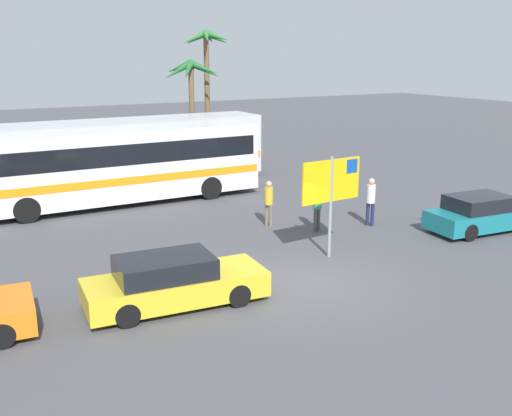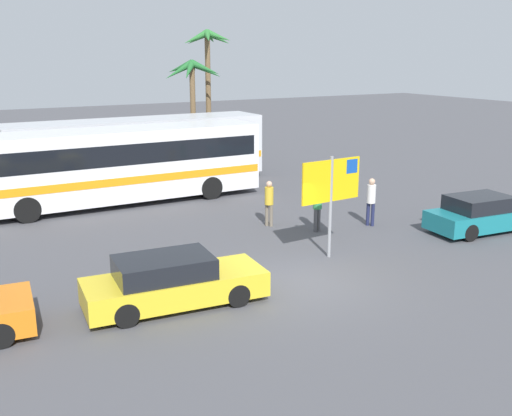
{
  "view_description": "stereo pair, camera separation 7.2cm",
  "coord_description": "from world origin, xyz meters",
  "px_view_note": "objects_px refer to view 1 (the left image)",
  "views": [
    {
      "loc": [
        -8.66,
        -12.8,
        6.21
      ],
      "look_at": [
        0.62,
        3.48,
        1.3
      ],
      "focal_mm": 41.56,
      "sensor_mm": 36.0,
      "label": 1
    },
    {
      "loc": [
        -8.6,
        -12.84,
        6.21
      ],
      "look_at": [
        0.62,
        3.48,
        1.3
      ],
      "focal_mm": 41.56,
      "sensor_mm": 36.0,
      "label": 2
    }
  ],
  "objects_px": {
    "bus_front_coach": "(115,162)",
    "car_teal": "(482,214)",
    "car_yellow": "(173,282)",
    "pedestrian_by_bus": "(269,200)",
    "pedestrian_crossing_lot": "(317,204)",
    "ferry_sign": "(332,184)",
    "pedestrian_near_sign": "(371,198)",
    "bus_rear_coach": "(137,148)"
  },
  "relations": [
    {
      "from": "bus_front_coach",
      "to": "car_teal",
      "type": "relative_size",
      "value": 2.89
    },
    {
      "from": "car_yellow",
      "to": "pedestrian_by_bus",
      "type": "xyz_separation_m",
      "value": [
        5.77,
        4.95,
        0.37
      ]
    },
    {
      "from": "pedestrian_by_bus",
      "to": "pedestrian_crossing_lot",
      "type": "xyz_separation_m",
      "value": [
        1.17,
        -1.41,
        0.02
      ]
    },
    {
      "from": "ferry_sign",
      "to": "pedestrian_crossing_lot",
      "type": "xyz_separation_m",
      "value": [
        1.24,
        2.47,
        -1.31
      ]
    },
    {
      "from": "pedestrian_by_bus",
      "to": "car_teal",
      "type": "bearing_deg",
      "value": -66.32
    },
    {
      "from": "car_teal",
      "to": "pedestrian_crossing_lot",
      "type": "xyz_separation_m",
      "value": [
        -5.13,
        2.92,
        0.38
      ]
    },
    {
      "from": "car_teal",
      "to": "pedestrian_near_sign",
      "type": "xyz_separation_m",
      "value": [
        -3.01,
        2.52,
        0.43
      ]
    },
    {
      "from": "car_teal",
      "to": "pedestrian_by_bus",
      "type": "bearing_deg",
      "value": 150.93
    },
    {
      "from": "bus_front_coach",
      "to": "pedestrian_near_sign",
      "type": "relative_size",
      "value": 6.88
    },
    {
      "from": "bus_front_coach",
      "to": "ferry_sign",
      "type": "xyz_separation_m",
      "value": [
        3.82,
        -9.92,
        0.54
      ]
    },
    {
      "from": "ferry_sign",
      "to": "pedestrian_near_sign",
      "type": "relative_size",
      "value": 1.79
    },
    {
      "from": "bus_front_coach",
      "to": "pedestrian_near_sign",
      "type": "xyz_separation_m",
      "value": [
        7.18,
        -7.85,
        -0.72
      ]
    },
    {
      "from": "car_teal",
      "to": "pedestrian_near_sign",
      "type": "relative_size",
      "value": 2.38
    },
    {
      "from": "car_yellow",
      "to": "bus_rear_coach",
      "type": "bearing_deg",
      "value": 79.61
    },
    {
      "from": "bus_rear_coach",
      "to": "car_yellow",
      "type": "height_order",
      "value": "bus_rear_coach"
    },
    {
      "from": "bus_rear_coach",
      "to": "pedestrian_crossing_lot",
      "type": "bearing_deg",
      "value": -74.39
    },
    {
      "from": "car_teal",
      "to": "pedestrian_near_sign",
      "type": "distance_m",
      "value": 3.95
    },
    {
      "from": "bus_front_coach",
      "to": "pedestrian_by_bus",
      "type": "distance_m",
      "value": 7.23
    },
    {
      "from": "pedestrian_crossing_lot",
      "to": "car_teal",
      "type": "bearing_deg",
      "value": 45.62
    },
    {
      "from": "bus_front_coach",
      "to": "car_yellow",
      "type": "relative_size",
      "value": 2.64
    },
    {
      "from": "car_yellow",
      "to": "pedestrian_by_bus",
      "type": "relative_size",
      "value": 2.75
    },
    {
      "from": "ferry_sign",
      "to": "car_yellow",
      "type": "height_order",
      "value": "ferry_sign"
    },
    {
      "from": "car_yellow",
      "to": "car_teal",
      "type": "bearing_deg",
      "value": 8.06
    },
    {
      "from": "pedestrian_near_sign",
      "to": "pedestrian_crossing_lot",
      "type": "bearing_deg",
      "value": -44.85
    },
    {
      "from": "bus_front_coach",
      "to": "pedestrian_crossing_lot",
      "type": "bearing_deg",
      "value": -55.86
    },
    {
      "from": "ferry_sign",
      "to": "pedestrian_near_sign",
      "type": "height_order",
      "value": "ferry_sign"
    },
    {
      "from": "bus_rear_coach",
      "to": "car_teal",
      "type": "distance_m",
      "value": 15.92
    },
    {
      "from": "car_yellow",
      "to": "pedestrian_by_bus",
      "type": "distance_m",
      "value": 7.61
    },
    {
      "from": "ferry_sign",
      "to": "pedestrian_near_sign",
      "type": "bearing_deg",
      "value": 28.06
    },
    {
      "from": "car_teal",
      "to": "car_yellow",
      "type": "xyz_separation_m",
      "value": [
        -12.07,
        -0.63,
        0.0
      ]
    },
    {
      "from": "car_teal",
      "to": "bus_rear_coach",
      "type": "bearing_deg",
      "value": 126.18
    },
    {
      "from": "pedestrian_near_sign",
      "to": "ferry_sign",
      "type": "bearing_deg",
      "value": -2.55
    },
    {
      "from": "bus_rear_coach",
      "to": "car_teal",
      "type": "bearing_deg",
      "value": -59.22
    },
    {
      "from": "bus_rear_coach",
      "to": "pedestrian_crossing_lot",
      "type": "xyz_separation_m",
      "value": [
        3.0,
        -10.72,
        -0.77
      ]
    },
    {
      "from": "bus_rear_coach",
      "to": "pedestrian_near_sign",
      "type": "relative_size",
      "value": 6.88
    },
    {
      "from": "pedestrian_near_sign",
      "to": "pedestrian_by_bus",
      "type": "bearing_deg",
      "value": -62.93
    },
    {
      "from": "bus_front_coach",
      "to": "bus_rear_coach",
      "type": "bearing_deg",
      "value": 57.78
    },
    {
      "from": "bus_rear_coach",
      "to": "car_teal",
      "type": "relative_size",
      "value": 2.89
    },
    {
      "from": "bus_front_coach",
      "to": "pedestrian_crossing_lot",
      "type": "relative_size",
      "value": 7.14
    },
    {
      "from": "bus_front_coach",
      "to": "bus_rear_coach",
      "type": "relative_size",
      "value": 1.0
    },
    {
      "from": "ferry_sign",
      "to": "car_teal",
      "type": "bearing_deg",
      "value": -7.67
    },
    {
      "from": "bus_front_coach",
      "to": "pedestrian_near_sign",
      "type": "height_order",
      "value": "bus_front_coach"
    }
  ]
}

